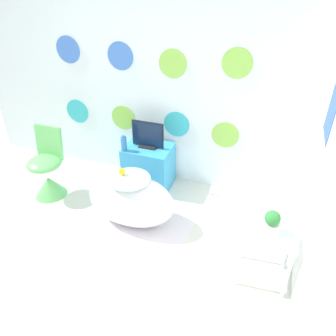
{
  "coord_description": "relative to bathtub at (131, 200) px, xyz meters",
  "views": [
    {
      "loc": [
        1.44,
        -1.43,
        2.44
      ],
      "look_at": [
        0.61,
        0.94,
        0.83
      ],
      "focal_mm": 35.0,
      "sensor_mm": 36.0,
      "label": 1
    }
  ],
  "objects": [
    {
      "name": "tv_cabinet",
      "position": [
        -0.08,
        0.7,
        -0.02
      ],
      "size": [
        0.56,
        0.43,
        0.55
      ],
      "color": "#389ED6",
      "rests_on": "ground_plane"
    },
    {
      "name": "vase",
      "position": [
        -0.31,
        0.53,
        0.35
      ],
      "size": [
        0.07,
        0.07,
        0.2
      ],
      "color": "#2D72B7",
      "rests_on": "tv_cabinet"
    },
    {
      "name": "side_table",
      "position": [
        1.4,
        -0.29,
        0.15
      ],
      "size": [
        0.45,
        0.38,
        0.55
      ],
      "color": "silver",
      "rests_on": "ground_plane"
    },
    {
      "name": "tv",
      "position": [
        -0.08,
        0.7,
        0.4
      ],
      "size": [
        0.39,
        0.12,
        0.32
      ],
      "color": "black",
      "rests_on": "tv_cabinet"
    },
    {
      "name": "ground_plane",
      "position": [
        -0.17,
        -1.01,
        -0.29
      ],
      "size": [
        12.0,
        12.0,
        0.0
      ],
      "primitive_type": "plane",
      "color": "silver"
    },
    {
      "name": "bathtub",
      "position": [
        0.0,
        0.0,
        0.0
      ],
      "size": [
        0.95,
        0.52,
        0.58
      ],
      "color": "white",
      "rests_on": "ground_plane"
    },
    {
      "name": "rubber_duck",
      "position": [
        -0.09,
        0.02,
        0.33
      ],
      "size": [
        0.07,
        0.08,
        0.08
      ],
      "color": "yellow",
      "rests_on": "bathtub"
    },
    {
      "name": "chair",
      "position": [
        -1.14,
        0.12,
        -0.01
      ],
      "size": [
        0.4,
        0.4,
        0.84
      ],
      "color": "#66C166",
      "rests_on": "ground_plane"
    },
    {
      "name": "rug",
      "position": [
        0.04,
        -0.19,
        -0.29
      ],
      "size": [
        1.23,
        0.94,
        0.01
      ],
      "color": "silver",
      "rests_on": "ground_plane"
    },
    {
      "name": "wall_right",
      "position": [
        1.7,
        -0.03,
        1.01
      ],
      "size": [
        0.06,
        2.96,
        2.6
      ],
      "color": "silver",
      "rests_on": "ground_plane"
    },
    {
      "name": "wall_back_dotted",
      "position": [
        -0.17,
        0.97,
        1.01
      ],
      "size": [
        4.69,
        0.05,
        2.6
      ],
      "color": "white",
      "rests_on": "ground_plane"
    },
    {
      "name": "potted_plant_left",
      "position": [
        1.4,
        -0.29,
        0.36
      ],
      "size": [
        0.14,
        0.14,
        0.2
      ],
      "color": "white",
      "rests_on": "side_table"
    }
  ]
}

